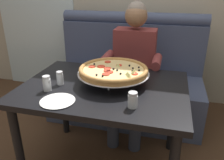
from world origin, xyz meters
name	(u,v)px	position (x,y,z in m)	size (l,w,h in m)	color
booth_bench	(127,81)	(0.00, 0.90, 0.40)	(1.63, 0.78, 1.13)	#424C6B
dining_table	(104,97)	(0.00, 0.00, 0.65)	(1.18, 0.87, 0.74)	black
diner_main	(133,63)	(0.10, 0.64, 0.71)	(0.54, 0.64, 1.27)	#2D3342
pizza	(114,70)	(0.05, 0.07, 0.84)	(0.53, 0.53, 0.13)	silver
shaker_parmesan	(60,79)	(-0.31, -0.06, 0.78)	(0.05, 0.05, 0.10)	white
shaker_oregano	(133,101)	(0.25, -0.26, 0.78)	(0.06, 0.06, 0.10)	white
shaker_pepper_flakes	(47,84)	(-0.35, -0.18, 0.79)	(0.06, 0.06, 0.11)	white
plate_near_left	(57,100)	(-0.21, -0.30, 0.75)	(0.22, 0.22, 0.02)	white
patio_chair	(58,42)	(-1.36, 1.91, 0.52)	(0.40, 0.40, 0.86)	black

